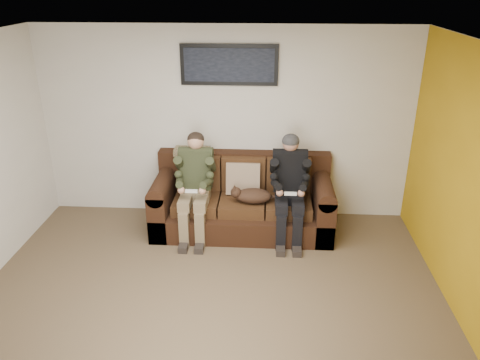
# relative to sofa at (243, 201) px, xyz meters

# --- Properties ---
(floor) EXTENTS (5.00, 5.00, 0.00)m
(floor) POSITION_rel_sofa_xyz_m (-0.26, -1.83, -0.36)
(floor) COLOR brown
(floor) RESTS_ON ground
(ceiling) EXTENTS (5.00, 5.00, 0.00)m
(ceiling) POSITION_rel_sofa_xyz_m (-0.26, -1.83, 2.24)
(ceiling) COLOR silver
(ceiling) RESTS_ON ground
(wall_back) EXTENTS (5.00, 0.00, 5.00)m
(wall_back) POSITION_rel_sofa_xyz_m (-0.26, 0.42, 0.94)
(wall_back) COLOR beige
(wall_back) RESTS_ON ground
(sofa) EXTENTS (2.33, 1.01, 0.95)m
(sofa) POSITION_rel_sofa_xyz_m (0.00, 0.00, 0.00)
(sofa) COLOR black
(sofa) RESTS_ON ground
(throw_pillow) EXTENTS (0.45, 0.21, 0.44)m
(throw_pillow) POSITION_rel_sofa_xyz_m (0.00, 0.04, 0.32)
(throw_pillow) COLOR #8F765E
(throw_pillow) RESTS_ON sofa
(throw_blanket) EXTENTS (0.48, 0.23, 0.08)m
(throw_blanket) POSITION_rel_sofa_xyz_m (-0.71, 0.29, 0.59)
(throw_blanket) COLOR gray
(throw_blanket) RESTS_ON sofa
(person_left) EXTENTS (0.51, 0.87, 1.32)m
(person_left) POSITION_rel_sofa_xyz_m (-0.60, -0.20, 0.39)
(person_left) COLOR #7C694D
(person_left) RESTS_ON sofa
(person_right) EXTENTS (0.51, 0.86, 1.33)m
(person_right) POSITION_rel_sofa_xyz_m (0.60, -0.20, 0.39)
(person_right) COLOR black
(person_right) RESTS_ON sofa
(cat) EXTENTS (0.66, 0.26, 0.24)m
(cat) POSITION_rel_sofa_xyz_m (0.13, -0.24, 0.21)
(cat) COLOR #42281A
(cat) RESTS_ON sofa
(framed_poster) EXTENTS (1.25, 0.05, 0.52)m
(framed_poster) POSITION_rel_sofa_xyz_m (-0.20, 0.38, 1.74)
(framed_poster) COLOR black
(framed_poster) RESTS_ON wall_back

